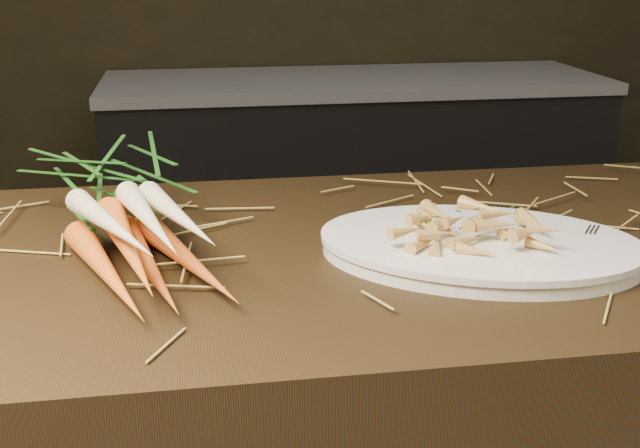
% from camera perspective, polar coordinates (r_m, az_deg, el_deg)
% --- Properties ---
extents(back_counter, '(1.82, 0.62, 0.84)m').
position_cam_1_polar(back_counter, '(3.07, 2.34, 2.68)').
color(back_counter, black).
rests_on(back_counter, ground).
extents(straw_bedding, '(1.40, 0.60, 0.02)m').
position_cam_1_polar(straw_bedding, '(1.12, 6.64, -0.77)').
color(straw_bedding, '#A38A3E').
rests_on(straw_bedding, main_counter).
extents(root_veg_bunch, '(0.32, 0.57, 0.10)m').
position_cam_1_polar(root_veg_bunch, '(1.14, -14.20, 1.31)').
color(root_veg_bunch, '#C64C10').
rests_on(root_veg_bunch, main_counter).
extents(serving_platter, '(0.49, 0.40, 0.02)m').
position_cam_1_polar(serving_platter, '(1.07, 11.23, -1.78)').
color(serving_platter, white).
rests_on(serving_platter, main_counter).
extents(roasted_veg_heap, '(0.24, 0.21, 0.05)m').
position_cam_1_polar(roasted_veg_heap, '(1.06, 11.35, -0.05)').
color(roasted_veg_heap, '#A77836').
rests_on(roasted_veg_heap, serving_platter).
extents(serving_fork, '(0.10, 0.13, 0.00)m').
position_cam_1_polar(serving_fork, '(1.06, 19.23, -1.97)').
color(serving_fork, silver).
rests_on(serving_fork, serving_platter).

